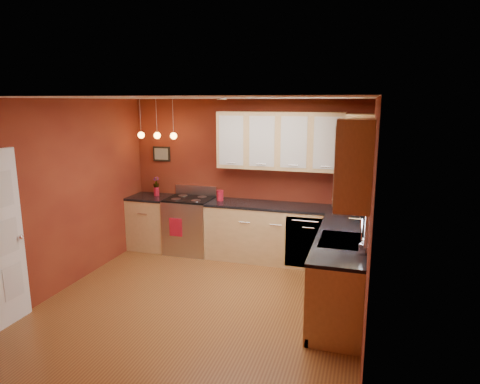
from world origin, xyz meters
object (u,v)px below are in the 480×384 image
(sink, at_px, (341,242))
(gas_range, at_px, (190,225))
(soap_pump, at_px, (363,246))
(red_canister, at_px, (220,195))
(coffee_maker, at_px, (359,202))

(sink, bearing_deg, gas_range, 150.22)
(gas_range, height_order, soap_pump, same)
(sink, height_order, soap_pump, sink)
(red_canister, height_order, coffee_maker, coffee_maker)
(gas_range, xyz_separation_m, soap_pump, (2.87, -1.92, 0.54))
(gas_range, relative_size, sink, 1.59)
(gas_range, relative_size, soap_pump, 6.50)
(coffee_maker, bearing_deg, gas_range, -155.95)
(soap_pump, bearing_deg, red_canister, 140.05)
(gas_range, height_order, coffee_maker, coffee_maker)
(gas_range, relative_size, red_canister, 6.37)
(sink, bearing_deg, red_canister, 143.68)
(gas_range, distance_m, coffee_maker, 2.83)
(sink, xyz_separation_m, red_canister, (-2.07, 1.53, 0.11))
(red_canister, distance_m, coffee_maker, 2.23)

